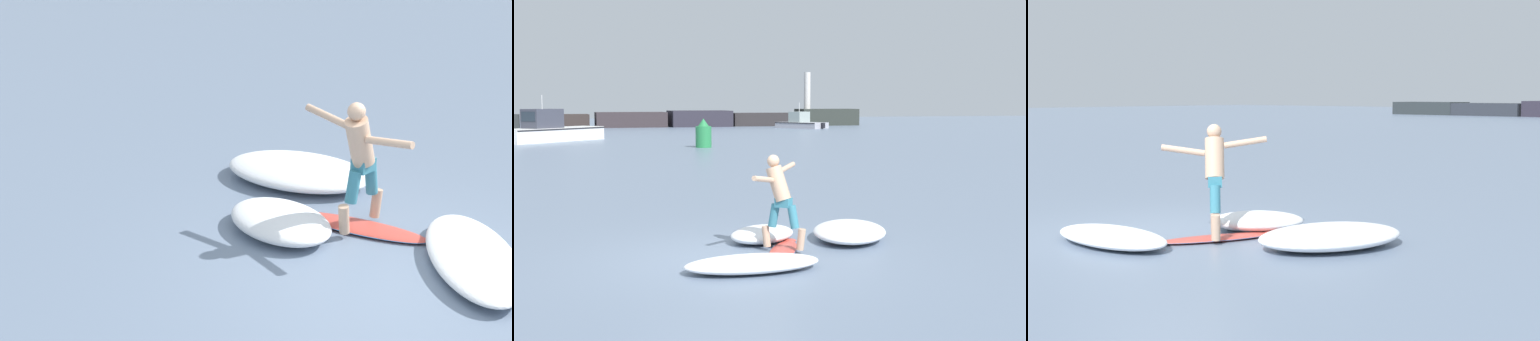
% 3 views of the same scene
% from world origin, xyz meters
% --- Properties ---
extents(ground_plane, '(200.00, 200.00, 0.00)m').
position_xyz_m(ground_plane, '(0.00, 0.00, 0.00)').
color(ground_plane, slate).
extents(surfboard, '(1.15, 1.87, 0.20)m').
position_xyz_m(surfboard, '(1.10, 0.25, 0.03)').
color(surfboard, '#D74B3E').
rests_on(surfboard, ground).
extents(surfer, '(1.11, 1.22, 1.64)m').
position_xyz_m(surfer, '(1.03, 0.27, 1.02)').
color(surfer, tan).
rests_on(surfer, surfboard).
extents(wave_foam_at_tail, '(2.17, 1.03, 0.24)m').
position_xyz_m(wave_foam_at_tail, '(0.22, -0.98, 0.12)').
color(wave_foam_at_tail, white).
rests_on(wave_foam_at_tail, ground).
extents(wave_foam_at_nose, '(1.78, 1.76, 0.29)m').
position_xyz_m(wave_foam_at_nose, '(0.98, 1.22, 0.15)').
color(wave_foam_at_nose, white).
rests_on(wave_foam_at_nose, ground).
extents(wave_foam_beside, '(2.08, 2.51, 0.31)m').
position_xyz_m(wave_foam_beside, '(2.64, 0.98, 0.16)').
color(wave_foam_beside, white).
rests_on(wave_foam_beside, ground).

